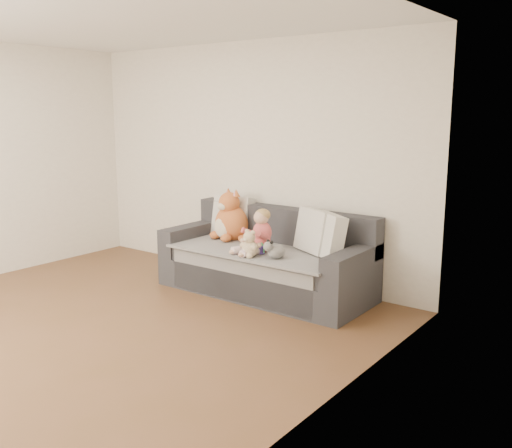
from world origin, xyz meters
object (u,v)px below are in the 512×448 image
Objects in this scene: sofa at (267,263)px; teddy_bear at (249,246)px; toddler at (259,234)px; plush_cat at (230,220)px; sippy_cup at (262,248)px.

sofa reaches higher than teddy_bear.
toddler is 0.22m from teddy_bear.
plush_cat is 2.15× the size of teddy_bear.
teddy_bear is (0.64, -0.49, -0.10)m from plush_cat.
plush_cat is at bearing 150.90° from teddy_bear.
teddy_bear reaches higher than sippy_cup.
sofa reaches higher than sippy_cup.
sippy_cup is (0.07, -0.05, -0.12)m from toddler.
toddler is 0.77× the size of plush_cat.
toddler is 1.66× the size of teddy_bear.
plush_cat is (-0.56, 0.09, 0.38)m from sofa.
plush_cat is 0.81m from teddy_bear.
sippy_cup is (0.03, 0.16, -0.05)m from teddy_bear.
toddler is at bearing 108.28° from teddy_bear.
toddler reaches higher than teddy_bear.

